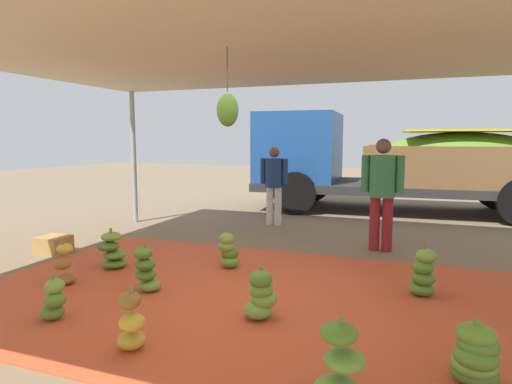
# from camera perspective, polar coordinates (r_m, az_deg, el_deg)

# --- Properties ---
(ground_plane) EXTENTS (40.00, 40.00, 0.00)m
(ground_plane) POSITION_cam_1_polar(r_m,az_deg,el_deg) (7.75, 6.67, -6.14)
(ground_plane) COLOR #7F6B51
(tarp_orange) EXTENTS (6.22, 4.03, 0.01)m
(tarp_orange) POSITION_cam_1_polar(r_m,az_deg,el_deg) (5.00, -1.84, -13.42)
(tarp_orange) COLOR #D1512D
(tarp_orange) RESTS_ON ground
(tent_canopy) EXTENTS (8.00, 7.00, 2.79)m
(tent_canopy) POSITION_cam_1_polar(r_m,az_deg,el_deg) (4.71, -2.41, 18.75)
(tent_canopy) COLOR #9EA0A5
(tent_canopy) RESTS_ON ground
(banana_bunch_0) EXTENTS (0.36, 0.38, 0.57)m
(banana_bunch_0) POSITION_cam_1_polar(r_m,az_deg,el_deg) (5.20, -14.17, -10.00)
(banana_bunch_0) COLOR #6B9E38
(banana_bunch_0) RESTS_ON tarp_orange
(banana_bunch_1) EXTENTS (0.28, 0.30, 0.55)m
(banana_bunch_1) POSITION_cam_1_polar(r_m,az_deg,el_deg) (5.77, -23.77, -8.82)
(banana_bunch_1) COLOR #996628
(banana_bunch_1) RESTS_ON tarp_orange
(banana_bunch_2) EXTENTS (0.33, 0.32, 0.45)m
(banana_bunch_2) POSITION_cam_1_polar(r_m,az_deg,el_deg) (4.75, -24.96, -12.79)
(banana_bunch_2) COLOR #518428
(banana_bunch_2) RESTS_ON tarp_orange
(banana_bunch_3) EXTENTS (0.46, 0.47, 0.55)m
(banana_bunch_3) POSITION_cam_1_polar(r_m,az_deg,el_deg) (6.24, -18.27, -7.42)
(banana_bunch_3) COLOR #518428
(banana_bunch_3) RESTS_ON tarp_orange
(banana_bunch_4) EXTENTS (0.38, 0.38, 0.58)m
(banana_bunch_4) POSITION_cam_1_polar(r_m,az_deg,el_deg) (5.25, 21.08, -9.99)
(banana_bunch_4) COLOR #518428
(banana_bunch_4) RESTS_ON tarp_orange
(banana_bunch_5) EXTENTS (0.39, 0.39, 0.52)m
(banana_bunch_5) POSITION_cam_1_polar(r_m,az_deg,el_deg) (4.33, 0.62, -13.44)
(banana_bunch_5) COLOR #75A83D
(banana_bunch_5) RESTS_ON tarp_orange
(banana_bunch_6) EXTENTS (0.45, 0.49, 0.48)m
(banana_bunch_6) POSITION_cam_1_polar(r_m,az_deg,el_deg) (3.64, 26.81, -18.66)
(banana_bunch_6) COLOR #477523
(banana_bunch_6) RESTS_ON tarp_orange
(banana_bunch_7) EXTENTS (0.36, 0.36, 0.52)m
(banana_bunch_7) POSITION_cam_1_polar(r_m,az_deg,el_deg) (5.96, -3.64, -7.74)
(banana_bunch_7) COLOR #60932D
(banana_bunch_7) RESTS_ON tarp_orange
(banana_bunch_8) EXTENTS (0.42, 0.42, 0.58)m
(banana_bunch_8) POSITION_cam_1_polar(r_m,az_deg,el_deg) (3.17, 10.90, -21.28)
(banana_bunch_8) COLOR #6B9E38
(banana_bunch_8) RESTS_ON tarp_orange
(banana_bunch_9) EXTENTS (0.35, 0.34, 0.54)m
(banana_bunch_9) POSITION_cam_1_polar(r_m,az_deg,el_deg) (3.88, -16.05, -16.20)
(banana_bunch_9) COLOR gold
(banana_bunch_9) RESTS_ON tarp_orange
(cargo_truck_main) EXTENTS (7.03, 2.89, 2.40)m
(cargo_truck_main) POSITION_cam_1_polar(r_m,az_deg,el_deg) (11.04, 17.44, 3.99)
(cargo_truck_main) COLOR #2D2D2D
(cargo_truck_main) RESTS_ON ground
(worker_0) EXTENTS (0.58, 0.36, 1.59)m
(worker_0) POSITION_cam_1_polar(r_m,az_deg,el_deg) (8.85, 2.38, 1.62)
(worker_0) COLOR silver
(worker_0) RESTS_ON ground
(worker_1) EXTENTS (0.64, 0.39, 1.76)m
(worker_1) POSITION_cam_1_polar(r_m,az_deg,el_deg) (7.01, 16.20, 0.75)
(worker_1) COLOR maroon
(worker_1) RESTS_ON ground
(crate_0) EXTENTS (0.44, 0.41, 0.26)m
(crate_0) POSITION_cam_1_polar(r_m,az_deg,el_deg) (7.45, -25.00, -6.26)
(crate_0) COLOR #B78947
(crate_0) RESTS_ON ground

